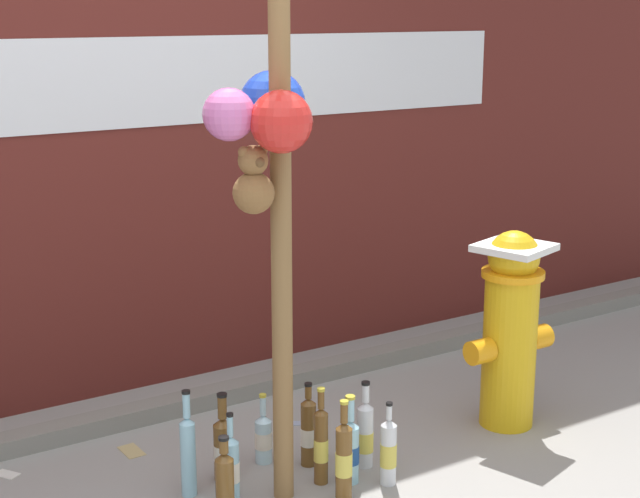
% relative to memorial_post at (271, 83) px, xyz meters
% --- Properties ---
extents(building_wall, '(10.00, 0.21, 3.63)m').
position_rel_memorial_post_xyz_m(building_wall, '(-0.21, 1.41, 0.23)').
color(building_wall, '#561E19').
rests_on(building_wall, ground_plane).
extents(curb_strip, '(8.00, 0.12, 0.08)m').
position_rel_memorial_post_xyz_m(curb_strip, '(-0.21, 0.92, -1.54)').
color(curb_strip, slate).
rests_on(curb_strip, ground_plane).
extents(memorial_post, '(0.52, 0.50, 2.54)m').
position_rel_memorial_post_xyz_m(memorial_post, '(0.00, 0.00, 0.00)').
color(memorial_post, olive).
rests_on(memorial_post, ground_plane).
extents(fire_hydrant, '(0.45, 0.36, 0.90)m').
position_rel_memorial_post_xyz_m(fire_hydrant, '(1.21, 0.01, -1.11)').
color(fire_hydrant, gold).
rests_on(fire_hydrant, ground_plane).
extents(bottle_0, '(0.06, 0.06, 0.43)m').
position_rel_memorial_post_xyz_m(bottle_0, '(-0.28, 0.19, -1.40)').
color(bottle_0, '#93CCE0').
rests_on(bottle_0, ground_plane).
extents(bottle_1, '(0.08, 0.08, 0.37)m').
position_rel_memorial_post_xyz_m(bottle_1, '(-0.11, 0.23, -1.44)').
color(bottle_1, brown).
rests_on(bottle_1, ground_plane).
extents(bottle_2, '(0.07, 0.07, 0.30)m').
position_rel_memorial_post_xyz_m(bottle_2, '(0.10, 0.27, -1.47)').
color(bottle_2, '#B2DBEA').
rests_on(bottle_2, ground_plane).
extents(bottle_3, '(0.07, 0.07, 0.37)m').
position_rel_memorial_post_xyz_m(bottle_3, '(0.43, 0.02, -1.44)').
color(bottle_3, silver).
rests_on(bottle_3, ground_plane).
extents(bottle_4, '(0.07, 0.07, 0.37)m').
position_rel_memorial_post_xyz_m(bottle_4, '(0.30, -0.06, -1.44)').
color(bottle_4, '#93CCE0').
rests_on(bottle_4, ground_plane).
extents(bottle_5, '(0.07, 0.07, 0.33)m').
position_rel_memorial_post_xyz_m(bottle_5, '(-0.25, -0.05, -1.44)').
color(bottle_5, brown).
rests_on(bottle_5, ground_plane).
extents(bottle_6, '(0.07, 0.07, 0.36)m').
position_rel_memorial_post_xyz_m(bottle_6, '(0.24, 0.15, -1.43)').
color(bottle_6, brown).
rests_on(bottle_6, ground_plane).
extents(bottle_7, '(0.06, 0.06, 0.40)m').
position_rel_memorial_post_xyz_m(bottle_7, '(0.20, -0.01, -1.42)').
color(bottle_7, brown).
rests_on(bottle_7, ground_plane).
extents(bottle_8, '(0.07, 0.07, 0.41)m').
position_rel_memorial_post_xyz_m(bottle_8, '(0.20, -0.17, -1.42)').
color(bottle_8, brown).
rests_on(bottle_8, ground_plane).
extents(bottle_9, '(0.07, 0.07, 0.36)m').
position_rel_memorial_post_xyz_m(bottle_9, '(-0.16, 0.06, -1.44)').
color(bottle_9, '#93CCE0').
rests_on(bottle_9, ground_plane).
extents(bottle_10, '(0.07, 0.07, 0.35)m').
position_rel_memorial_post_xyz_m(bottle_10, '(0.42, -0.16, -1.44)').
color(bottle_10, silver).
rests_on(bottle_10, ground_plane).
extents(litter_0, '(0.16, 0.12, 0.01)m').
position_rel_memorial_post_xyz_m(litter_0, '(0.46, 0.49, -1.58)').
color(litter_0, '#8C99B2').
rests_on(litter_0, ground_plane).
extents(litter_1, '(0.08, 0.14, 0.01)m').
position_rel_memorial_post_xyz_m(litter_1, '(-0.33, 0.66, -1.58)').
color(litter_1, tan).
rests_on(litter_1, ground_plane).
extents(litter_2, '(0.10, 0.11, 0.01)m').
position_rel_memorial_post_xyz_m(litter_2, '(-0.83, 0.74, -1.58)').
color(litter_2, silver).
rests_on(litter_2, ground_plane).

